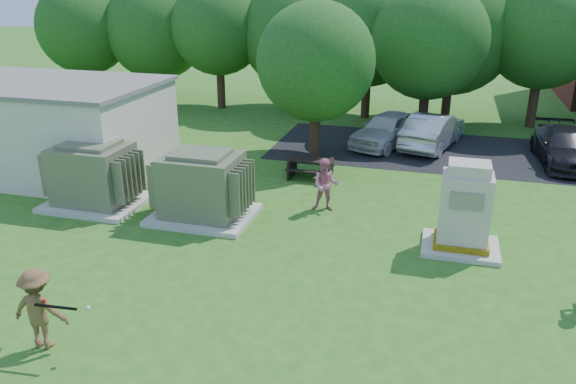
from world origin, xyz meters
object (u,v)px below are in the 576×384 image
(car_white, at_px, (388,129))
(car_silver_a, at_px, (433,130))
(transformer_left, at_px, (94,176))
(car_dark, at_px, (564,147))
(person_at_picnic, at_px, (326,185))
(transformer_right, at_px, (202,187))
(picnic_table, at_px, (311,166))
(batter, at_px, (39,309))
(generator_cabinet, at_px, (464,212))

(car_white, bearing_deg, car_silver_a, 30.83)
(transformer_left, height_order, car_dark, transformer_left)
(person_at_picnic, height_order, car_silver_a, person_at_picnic)
(transformer_right, distance_m, car_white, 10.29)
(picnic_table, relative_size, batter, 0.94)
(batter, height_order, car_white, batter)
(transformer_left, bearing_deg, person_at_picnic, 12.33)
(generator_cabinet, bearing_deg, batter, -140.17)
(generator_cabinet, height_order, car_white, generator_cabinet)
(car_white, distance_m, car_silver_a, 1.90)
(transformer_right, distance_m, generator_cabinet, 7.49)
(transformer_left, xyz_separation_m, batter, (3.25, -6.72, -0.12))
(batter, bearing_deg, transformer_right, -99.69)
(transformer_left, bearing_deg, car_white, 48.54)
(transformer_left, xyz_separation_m, person_at_picnic, (7.13, 1.56, -0.14))
(generator_cabinet, distance_m, car_white, 9.84)
(car_silver_a, bearing_deg, car_white, 22.97)
(transformer_right, height_order, car_dark, transformer_right)
(batter, bearing_deg, transformer_left, -70.06)
(batter, bearing_deg, car_white, -112.98)
(picnic_table, bearing_deg, generator_cabinet, -40.65)
(car_dark, bearing_deg, batter, -131.07)
(transformer_right, xyz_separation_m, car_silver_a, (6.36, 9.53, -0.22))
(generator_cabinet, xyz_separation_m, person_at_picnic, (-4.06, 1.66, -0.23))
(transformer_left, distance_m, picnic_table, 7.43)
(transformer_right, bearing_deg, car_silver_a, 56.29)
(generator_cabinet, distance_m, person_at_picnic, 4.40)
(picnic_table, bearing_deg, transformer_right, -117.41)
(transformer_right, distance_m, person_at_picnic, 3.77)
(generator_cabinet, height_order, picnic_table, generator_cabinet)
(person_at_picnic, bearing_deg, picnic_table, 105.35)
(transformer_left, distance_m, person_at_picnic, 7.30)
(generator_cabinet, height_order, car_silver_a, generator_cabinet)
(transformer_left, xyz_separation_m, generator_cabinet, (11.19, -0.10, 0.10))
(transformer_right, bearing_deg, person_at_picnic, 24.44)
(transformer_left, relative_size, picnic_table, 1.87)
(picnic_table, distance_m, batter, 11.44)
(generator_cabinet, bearing_deg, transformer_right, 179.24)
(picnic_table, distance_m, car_dark, 10.03)
(transformer_left, bearing_deg, car_silver_a, 43.46)
(car_dark, bearing_deg, transformer_right, -146.25)
(batter, bearing_deg, person_at_picnic, -120.94)
(transformer_right, distance_m, car_silver_a, 11.46)
(person_at_picnic, bearing_deg, car_silver_a, 62.93)
(generator_cabinet, relative_size, picnic_table, 1.52)
(transformer_right, relative_size, car_dark, 0.66)
(batter, distance_m, car_silver_a, 17.62)
(car_white, bearing_deg, batter, -84.61)
(generator_cabinet, bearing_deg, transformer_left, 179.49)
(car_dark, bearing_deg, generator_cabinet, -117.35)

